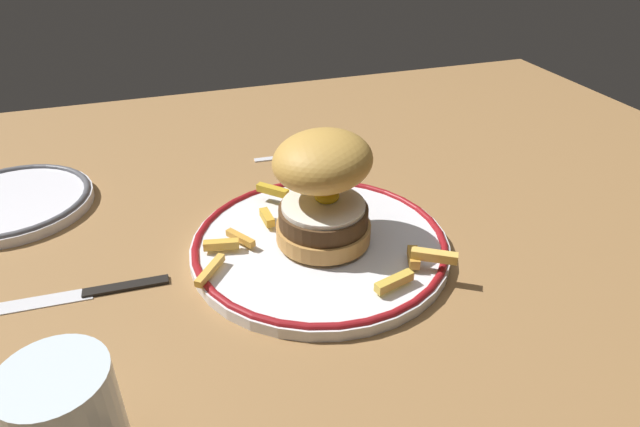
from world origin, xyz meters
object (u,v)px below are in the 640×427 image
(dinner_plate, at_px, (320,244))
(side_plate, at_px, (12,202))
(knife, at_px, (87,292))
(burger, at_px, (323,186))
(fork, at_px, (307,154))

(dinner_plate, bearing_deg, side_plate, 148.31)
(side_plate, bearing_deg, knife, -65.68)
(knife, bearing_deg, burger, 1.12)
(burger, xyz_separation_m, knife, (-0.24, -0.00, -0.07))
(dinner_plate, distance_m, burger, 0.07)
(dinner_plate, relative_size, fork, 1.88)
(burger, relative_size, side_plate, 0.64)
(burger, bearing_deg, dinner_plate, -130.19)
(side_plate, bearing_deg, burger, -30.57)
(side_plate, height_order, fork, side_plate)
(side_plate, height_order, knife, side_plate)
(burger, height_order, fork, burger)
(dinner_plate, relative_size, knife, 1.51)
(dinner_plate, xyz_separation_m, side_plate, (-0.32, 0.20, -0.00))
(dinner_plate, height_order, knife, dinner_plate)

